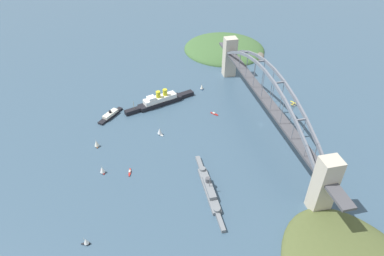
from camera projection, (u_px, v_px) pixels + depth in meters
The scene contains 14 objects.
ground_plane at pixel (261, 124), 369.76m from camera, with size 1400.00×1400.00×0.00m, color #385166.
harbor_arch_bridge at pixel (265, 101), 351.42m from camera, with size 300.52×15.93×68.05m.
headland_east_shore at pixel (225, 49), 530.43m from camera, with size 129.44×126.38×25.97m.
ocean_liner at pixel (160, 100), 399.83m from camera, with size 35.55×87.42×18.17m.
naval_cruiser at pixel (209, 189), 289.77m from camera, with size 87.20×7.79×16.68m.
harbor_ferry_steamer at pixel (110, 115), 380.18m from camera, with size 31.20×28.70×7.81m.
seaplane_taxiing_near_bridge at pixel (294, 104), 399.34m from camera, with size 10.13×8.77×4.89m.
small_boat_0 at pixel (130, 172), 308.94m from camera, with size 10.08×2.87×1.89m.
small_boat_1 at pixel (214, 114), 385.09m from camera, with size 8.32×7.38×2.13m.
small_boat_2 at pixel (102, 170), 306.78m from camera, with size 8.19×5.71×8.86m.
small_boat_3 at pixel (86, 241), 246.99m from camera, with size 4.33×6.70×7.47m.
small_boat_4 at pixel (160, 131), 352.70m from camera, with size 7.53×6.06×9.00m.
small_boat_5 at pixel (97, 143), 336.87m from camera, with size 8.65×4.88×8.94m.
small_boat_6 at pixel (202, 87), 428.74m from camera, with size 7.59×4.74×7.76m.
Camera 1 is at (-273.84, 140.64, 218.74)m, focal length 31.33 mm.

